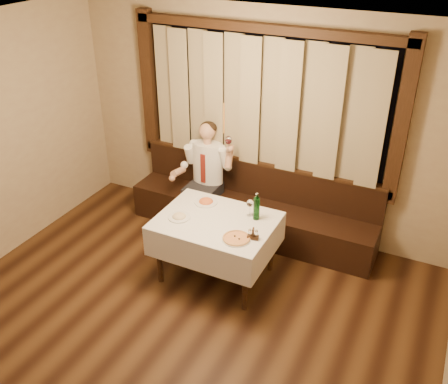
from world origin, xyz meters
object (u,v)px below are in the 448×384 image
at_px(banquette, 252,211).
at_px(cruet_caddy, 253,235).
at_px(pasta_red, 206,200).
at_px(green_bottle, 257,208).
at_px(dining_table, 216,228).
at_px(pizza, 236,238).
at_px(seated_man, 206,168).
at_px(pasta_cream, 179,215).

distance_m(banquette, cruet_caddy, 1.37).
distance_m(pasta_red, green_bottle, 0.66).
bearing_deg(cruet_caddy, pasta_red, 138.75).
xyz_separation_m(dining_table, pizza, (0.36, -0.24, 0.12)).
bearing_deg(green_bottle, seated_man, 144.16).
bearing_deg(pasta_cream, green_bottle, 24.51).
distance_m(pasta_cream, cruet_caddy, 0.88).
distance_m(pasta_red, seated_man, 0.75).
bearing_deg(pasta_red, dining_table, -45.79).
bearing_deg(pasta_cream, cruet_caddy, -1.09).
bearing_deg(green_bottle, banquette, 115.29).
bearing_deg(green_bottle, pizza, -93.67).
relative_size(dining_table, pizza, 4.24).
bearing_deg(dining_table, pasta_red, 134.21).
relative_size(pasta_red, cruet_caddy, 2.12).
relative_size(pizza, cruet_caddy, 2.40).
relative_size(pasta_red, seated_man, 0.19).
relative_size(banquette, seated_man, 2.26).
bearing_deg(banquette, cruet_caddy, -66.93).
height_order(banquette, cruet_caddy, banquette).
xyz_separation_m(pizza, cruet_caddy, (0.15, 0.09, 0.03)).
height_order(pasta_cream, cruet_caddy, cruet_caddy).
xyz_separation_m(banquette, green_bottle, (0.39, -0.82, 0.58)).
bearing_deg(green_bottle, pasta_cream, -155.49).
xyz_separation_m(pasta_red, green_bottle, (0.65, -0.07, 0.10)).
distance_m(pizza, green_bottle, 0.47).
distance_m(banquette, pizza, 1.39).
bearing_deg(pasta_red, seated_man, 118.16).
distance_m(banquette, green_bottle, 1.07).
xyz_separation_m(pasta_red, seated_man, (-0.35, 0.66, 0.03)).
bearing_deg(pasta_red, pizza, -39.67).
height_order(banquette, pasta_red, banquette).
xyz_separation_m(banquette, pasta_red, (-0.27, -0.75, 0.48)).
bearing_deg(seated_man, pasta_cream, -77.29).
height_order(pizza, green_bottle, green_bottle).
xyz_separation_m(banquette, dining_table, (0.00, -1.02, 0.34)).
relative_size(banquette, dining_table, 2.52).
xyz_separation_m(dining_table, green_bottle, (0.39, 0.21, 0.24)).
xyz_separation_m(banquette, pasta_cream, (-0.38, -1.16, 0.48)).
bearing_deg(dining_table, cruet_caddy, -17.26).
xyz_separation_m(pizza, seated_man, (-0.98, 1.18, 0.05)).
bearing_deg(seated_man, banquette, 8.21).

